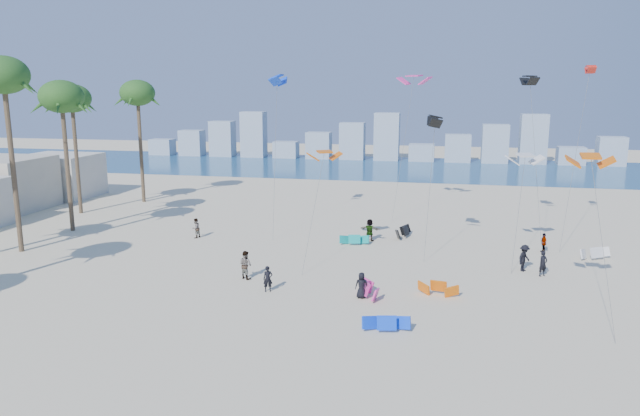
# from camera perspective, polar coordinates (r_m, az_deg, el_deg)

# --- Properties ---
(ground) EXTENTS (220.00, 220.00, 0.00)m
(ground) POSITION_cam_1_polar(r_m,az_deg,el_deg) (28.49, -13.03, -15.11)
(ground) COLOR beige
(ground) RESTS_ON ground
(ocean) EXTENTS (220.00, 220.00, 0.00)m
(ocean) POSITION_cam_1_polar(r_m,az_deg,el_deg) (96.46, 5.06, 3.99)
(ocean) COLOR navy
(ocean) RESTS_ON ground
(kitesurfer_near) EXTENTS (0.70, 0.58, 1.65)m
(kitesurfer_near) POSITION_cam_1_polar(r_m,az_deg,el_deg) (37.46, -5.08, -6.88)
(kitesurfer_near) COLOR black
(kitesurfer_near) RESTS_ON ground
(kitesurfer_mid) EXTENTS (1.17, 1.09, 1.93)m
(kitesurfer_mid) POSITION_cam_1_polar(r_m,az_deg,el_deg) (40.06, -7.25, -5.49)
(kitesurfer_mid) COLOR gray
(kitesurfer_mid) RESTS_ON ground
(kitesurfers_far) EXTENTS (29.29, 14.59, 1.90)m
(kitesurfers_far) POSITION_cam_1_polar(r_m,az_deg,el_deg) (45.33, 8.29, -3.59)
(kitesurfers_far) COLOR black
(kitesurfers_far) RESTS_ON ground
(grounded_kites) EXTENTS (21.30, 22.80, 0.90)m
(grounded_kites) POSITION_cam_1_polar(r_m,az_deg,el_deg) (42.11, 10.59, -5.52)
(grounded_kites) COLOR #F5369E
(grounded_kites) RESTS_ON ground
(flying_kites) EXTENTS (37.23, 30.62, 14.82)m
(flying_kites) POSITION_cam_1_polar(r_m,az_deg,el_deg) (48.12, 15.74, 9.43)
(flying_kites) COLOR orange
(flying_kites) RESTS_ON ground
(distant_skyline) EXTENTS (85.00, 3.00, 8.40)m
(distant_skyline) POSITION_cam_1_polar(r_m,az_deg,el_deg) (106.13, 5.10, 6.35)
(distant_skyline) COLOR #9EADBF
(distant_skyline) RESTS_ON ground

